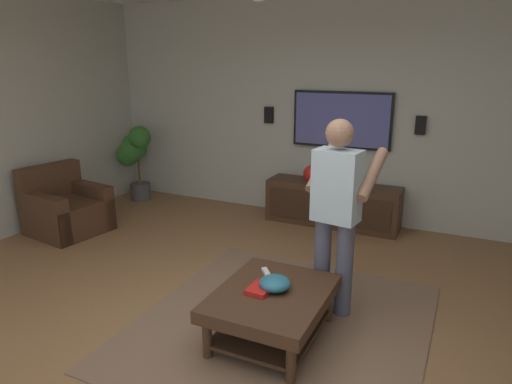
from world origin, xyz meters
The scene contains 15 objects.
ground_plane centered at (0.00, 0.00, 0.00)m, with size 8.48×8.48×0.00m, color olive.
wall_back_tv centered at (3.09, 0.00, 1.43)m, with size 0.10×7.27×2.86m, color #B2B7AD.
area_rug centered at (0.27, -0.20, 0.01)m, with size 2.40×2.23×0.01m, color #7A604C.
armchair centered at (1.10, 3.03, 0.28)m, with size 0.91×0.92×0.82m.
coffee_table centered at (0.07, -0.20, 0.30)m, with size 1.00×0.80×0.40m.
media_console centered at (2.76, 0.11, 0.28)m, with size 0.45×1.70×0.55m.
tv centered at (3.00, 0.11, 1.33)m, with size 0.05×1.27×0.72m.
person_standing centered at (0.68, -0.50, 0.93)m, with size 0.59×0.59×1.64m.
potted_plant_tall centered at (2.53, 3.10, 0.72)m, with size 0.44×0.56×1.15m.
bowl centered at (0.11, -0.21, 0.45)m, with size 0.24×0.24×0.11m, color teal.
remote_white centered at (0.33, -0.04, 0.41)m, with size 0.15×0.04×0.02m, color white.
book centered at (0.04, -0.12, 0.42)m, with size 0.22×0.16×0.04m, color red.
vase_round centered at (2.72, 0.39, 0.66)m, with size 0.22×0.22×0.22m, color red.
wall_speaker_left centered at (3.01, -0.85, 1.32)m, with size 0.06×0.12×0.22m, color black.
wall_speaker_right centered at (3.01, 1.13, 1.34)m, with size 0.06×0.12×0.22m, color black.
Camera 1 is at (-2.79, -1.43, 2.07)m, focal length 32.40 mm.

